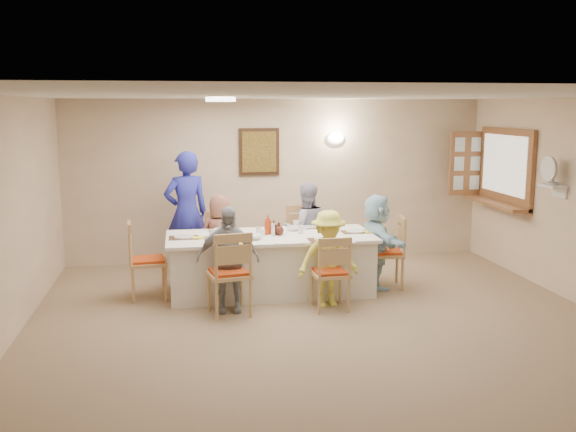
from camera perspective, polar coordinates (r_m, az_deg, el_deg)
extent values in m
plane|color=#7E664B|center=(6.91, 3.64, -10.53)|extent=(7.00, 7.00, 0.00)
plane|color=#C4AB8B|center=(9.99, -0.88, 3.18)|extent=(6.50, 0.00, 6.50)
plane|color=#C4AB8B|center=(3.39, 17.78, -10.52)|extent=(6.50, 0.00, 6.50)
plane|color=white|center=(6.48, 3.88, 10.67)|extent=(7.00, 7.00, 0.00)
cube|color=#412716|center=(9.87, -2.59, 5.72)|extent=(0.62, 0.04, 0.72)
cube|color=black|center=(9.85, -2.58, 5.71)|extent=(0.52, 0.02, 0.62)
ellipsoid|color=white|center=(10.05, 4.27, 6.92)|extent=(0.26, 0.09, 0.18)
cylinder|color=white|center=(7.82, -6.01, 10.26)|extent=(0.36, 0.36, 0.05)
cube|color=brown|center=(9.94, 18.79, 4.08)|extent=(0.06, 1.50, 1.15)
cube|color=brown|center=(9.95, 18.02, 1.08)|extent=(0.30, 1.50, 0.05)
cube|color=brown|center=(10.50, 15.58, 4.52)|extent=(0.55, 0.04, 1.00)
cube|color=white|center=(8.75, 22.47, 2.49)|extent=(0.22, 0.36, 0.03)
cube|color=white|center=(8.31, -1.55, -4.27)|extent=(2.65, 1.12, 0.76)
imported|color=brown|center=(8.87, -6.02, -1.95)|extent=(0.66, 0.49, 1.21)
imported|color=#A39FB8|center=(9.00, 1.61, -1.27)|extent=(0.71, 0.58, 1.35)
imported|color=#9C9FA3|center=(7.54, -5.36, -3.84)|extent=(0.78, 0.41, 1.26)
imported|color=#F9F656|center=(7.72, 3.58, -3.80)|extent=(0.86, 0.61, 1.17)
imported|color=#BAE7F6|center=(8.57, 7.89, -2.23)|extent=(1.21, 0.52, 1.26)
imported|color=#282DA9|center=(9.26, -9.02, 0.27)|extent=(0.88, 0.78, 1.77)
cube|color=#472B19|center=(7.76, -5.52, -2.43)|extent=(0.37, 0.27, 0.01)
cylinder|color=white|center=(7.76, -5.52, -2.35)|extent=(0.25, 0.25, 0.02)
cube|color=yellow|center=(7.72, -4.16, -2.41)|extent=(0.14, 0.14, 0.01)
cube|color=#472B19|center=(7.93, 3.16, -2.13)|extent=(0.36, 0.27, 0.01)
cylinder|color=white|center=(7.93, 3.16, -2.06)|extent=(0.23, 0.23, 0.01)
cube|color=yellow|center=(7.92, 4.51, -2.10)|extent=(0.13, 0.13, 0.01)
cube|color=#472B19|center=(8.58, -5.93, -1.25)|extent=(0.34, 0.25, 0.01)
cylinder|color=white|center=(8.58, -5.93, -1.19)|extent=(0.23, 0.23, 0.01)
cube|color=yellow|center=(8.54, -4.70, -1.23)|extent=(0.15, 0.15, 0.01)
cube|color=#472B19|center=(8.74, 1.95, -1.01)|extent=(0.34, 0.26, 0.01)
cylinder|color=white|center=(8.73, 1.95, -0.94)|extent=(0.22, 0.22, 0.01)
cube|color=yellow|center=(8.72, 3.17, -0.98)|extent=(0.13, 0.13, 0.01)
cube|color=#472B19|center=(8.15, -9.24, -1.91)|extent=(0.37, 0.27, 0.01)
cylinder|color=white|center=(8.15, -9.25, -1.84)|extent=(0.25, 0.25, 0.02)
cube|color=yellow|center=(8.10, -7.97, -1.90)|extent=(0.14, 0.14, 0.01)
cube|color=#472B19|center=(8.46, 5.97, -1.42)|extent=(0.34, 0.25, 0.01)
cylinder|color=white|center=(8.45, 5.98, -1.35)|extent=(0.24, 0.24, 0.02)
cube|color=yellow|center=(8.46, 7.24, -1.39)|extent=(0.13, 0.13, 0.01)
imported|color=white|center=(7.80, -7.09, -2.09)|extent=(0.18, 0.18, 0.08)
imported|color=white|center=(8.77, 0.75, -0.68)|extent=(0.14, 0.14, 0.09)
imported|color=white|center=(7.98, -3.13, -1.87)|extent=(0.33, 0.33, 0.06)
imported|color=white|center=(8.52, 0.48, -1.11)|extent=(0.25, 0.25, 0.06)
imported|color=red|center=(8.25, -1.80, -0.75)|extent=(0.16, 0.16, 0.26)
imported|color=#401711|center=(8.25, -1.28, -1.01)|extent=(0.13, 0.13, 0.18)
imported|color=#401711|center=(8.21, -0.81, -1.14)|extent=(0.21, 0.21, 0.16)
cylinder|color=silver|center=(8.25, -2.65, -1.28)|extent=(0.06, 0.06, 0.09)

